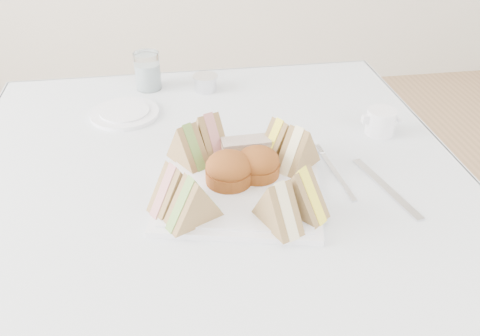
{
  "coord_description": "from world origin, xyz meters",
  "views": [
    {
      "loc": [
        -0.08,
        -0.85,
        1.32
      ],
      "look_at": [
        0.04,
        -0.08,
        0.8
      ],
      "focal_mm": 38.0,
      "sensor_mm": 36.0,
      "label": 1
    }
  ],
  "objects": [
    {
      "name": "table",
      "position": [
        0.0,
        0.0,
        0.37
      ],
      "size": [
        0.9,
        0.9,
        0.74
      ],
      "primitive_type": "cube",
      "color": "brown",
      "rests_on": "floor"
    },
    {
      "name": "sandwich_br_a",
      "position": [
        0.17,
        -0.03,
        0.8
      ],
      "size": [
        0.11,
        0.1,
        0.09
      ],
      "primitive_type": null,
      "rotation": [
        0.0,
        0.0,
        -2.43
      ],
      "color": "olive",
      "rests_on": "serving_plate"
    },
    {
      "name": "knife",
      "position": [
        0.32,
        -0.12,
        0.75
      ],
      "size": [
        0.06,
        0.21,
        0.0
      ],
      "primitive_type": "cube",
      "rotation": [
        0.0,
        0.0,
        0.23
      ],
      "color": "silver",
      "rests_on": "tablecloth"
    },
    {
      "name": "pastry_slice",
      "position": [
        0.07,
        0.01,
        0.78
      ],
      "size": [
        0.1,
        0.04,
        0.05
      ],
      "primitive_type": "cube",
      "rotation": [
        0.0,
        0.0,
        0.04
      ],
      "color": "#C8B582",
      "rests_on": "serving_plate"
    },
    {
      "name": "sandwich_fr_a",
      "position": [
        0.13,
        -0.17,
        0.8
      ],
      "size": [
        0.1,
        0.11,
        0.09
      ],
      "primitive_type": null,
      "rotation": [
        0.0,
        0.0,
        -0.87
      ],
      "color": "olive",
      "rests_on": "serving_plate"
    },
    {
      "name": "tea_strainer",
      "position": [
        0.02,
        0.38,
        0.76
      ],
      "size": [
        0.09,
        0.09,
        0.04
      ],
      "primitive_type": "cylinder",
      "rotation": [
        0.0,
        0.0,
        0.35
      ],
      "color": "silver",
      "rests_on": "tablecloth"
    },
    {
      "name": "tablecloth",
      "position": [
        0.0,
        0.0,
        0.74
      ],
      "size": [
        1.02,
        1.02,
        0.01
      ],
      "primitive_type": "cube",
      "color": "silver",
      "rests_on": "table"
    },
    {
      "name": "sandwich_fl_a",
      "position": [
        -0.08,
        -0.12,
        0.8
      ],
      "size": [
        0.11,
        0.09,
        0.09
      ],
      "primitive_type": null,
      "rotation": [
        0.0,
        0.0,
        0.55
      ],
      "color": "olive",
      "rests_on": "serving_plate"
    },
    {
      "name": "fork",
      "position": [
        0.24,
        -0.06,
        0.75
      ],
      "size": [
        0.02,
        0.17,
        0.0
      ],
      "primitive_type": "cube",
      "rotation": [
        0.0,
        0.0,
        0.07
      ],
      "color": "silver",
      "rests_on": "tablecloth"
    },
    {
      "name": "sandwich_bl_a",
      "position": [
        -0.05,
        0.02,
        0.8
      ],
      "size": [
        0.09,
        0.11,
        0.09
      ],
      "primitive_type": null,
      "rotation": [
        0.0,
        0.0,
        2.11
      ],
      "color": "olive",
      "rests_on": "serving_plate"
    },
    {
      "name": "scone_left",
      "position": [
        0.02,
        -0.07,
        0.79
      ],
      "size": [
        0.12,
        0.12,
        0.06
      ],
      "primitive_type": "cylinder",
      "rotation": [
        0.0,
        0.0,
        -0.36
      ],
      "color": "brown",
      "rests_on": "serving_plate"
    },
    {
      "name": "serving_plate",
      "position": [
        0.04,
        -0.08,
        0.75
      ],
      "size": [
        0.36,
        0.36,
        0.01
      ],
      "primitive_type": "cube",
      "rotation": [
        0.0,
        0.0,
        -0.22
      ],
      "color": "white",
      "rests_on": "tablecloth"
    },
    {
      "name": "water_glass",
      "position": [
        -0.13,
        0.41,
        0.8
      ],
      "size": [
        0.07,
        0.07,
        0.1
      ],
      "primitive_type": "cylinder",
      "rotation": [
        0.0,
        0.0,
        0.11
      ],
      "color": "white",
      "rests_on": "tablecloth"
    },
    {
      "name": "scone_right",
      "position": [
        0.08,
        -0.05,
        0.79
      ],
      "size": [
        0.09,
        0.09,
        0.06
      ],
      "primitive_type": "cylinder",
      "rotation": [
        0.0,
        0.0,
        -0.01
      ],
      "color": "brown",
      "rests_on": "serving_plate"
    },
    {
      "name": "side_plate",
      "position": [
        -0.19,
        0.27,
        0.75
      ],
      "size": [
        0.21,
        0.21,
        0.01
      ],
      "primitive_type": "cylinder",
      "rotation": [
        0.0,
        0.0,
        -0.35
      ],
      "color": "white",
      "rests_on": "tablecloth"
    },
    {
      "name": "sandwich_bl_b",
      "position": [
        -0.0,
        0.05,
        0.8
      ],
      "size": [
        0.08,
        0.11,
        0.09
      ],
      "primitive_type": null,
      "rotation": [
        0.0,
        0.0,
        1.97
      ],
      "color": "olive",
      "rests_on": "serving_plate"
    },
    {
      "name": "sandwich_br_b",
      "position": [
        0.14,
        0.01,
        0.8
      ],
      "size": [
        0.1,
        0.09,
        0.08
      ],
      "primitive_type": null,
      "rotation": [
        0.0,
        0.0,
        -2.56
      ],
      "color": "olive",
      "rests_on": "serving_plate"
    },
    {
      "name": "sandwich_fl_b",
      "position": [
        -0.05,
        -0.17,
        0.8
      ],
      "size": [
        0.11,
        0.09,
        0.09
      ],
      "primitive_type": null,
      "rotation": [
        0.0,
        0.0,
        0.47
      ],
      "color": "olive",
      "rests_on": "serving_plate"
    },
    {
      "name": "creamer_jug",
      "position": [
        0.39,
        0.09,
        0.77
      ],
      "size": [
        0.07,
        0.07,
        0.06
      ],
      "primitive_type": "cylinder",
      "rotation": [
        0.0,
        0.0,
        0.07
      ],
      "color": "white",
      "rests_on": "tablecloth"
    },
    {
      "name": "sandwich_fr_b",
      "position": [
        0.09,
        -0.2,
        0.8
      ],
      "size": [
        0.08,
        0.11,
        0.09
      ],
      "primitive_type": null,
      "rotation": [
        0.0,
        0.0,
        -1.16
      ],
      "color": "olive",
      "rests_on": "serving_plate"
    }
  ]
}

